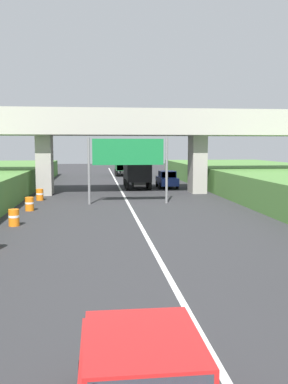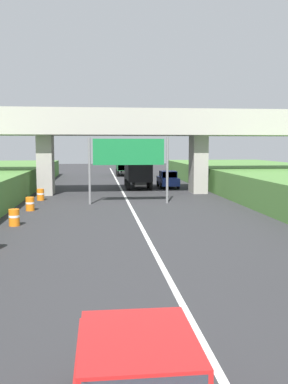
{
  "view_description": "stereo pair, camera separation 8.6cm",
  "coord_description": "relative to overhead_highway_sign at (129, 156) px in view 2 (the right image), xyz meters",
  "views": [
    {
      "loc": [
        -2.29,
        0.35,
        4.26
      ],
      "look_at": [
        0.0,
        20.64,
        2.0
      ],
      "focal_mm": 39.27,
      "sensor_mm": 36.0,
      "label": 1
    },
    {
      "loc": [
        -2.21,
        0.34,
        4.26
      ],
      "look_at": [
        0.0,
        20.64,
        2.0
      ],
      "focal_mm": 39.27,
      "sensor_mm": 36.0,
      "label": 2
    }
  ],
  "objects": [
    {
      "name": "lane_centre_stripe",
      "position": [
        0.0,
        -0.91,
        -3.53
      ],
      "size": [
        0.2,
        100.05,
        0.01
      ],
      "primitive_type": "cube",
      "color": "white",
      "rests_on": "ground"
    },
    {
      "name": "overpass_bridge",
      "position": [
        0.0,
        6.6,
        1.96
      ],
      "size": [
        40.0,
        4.8,
        7.36
      ],
      "color": "#ADA89E",
      "rests_on": "ground"
    },
    {
      "name": "overhead_highway_sign",
      "position": [
        0.0,
        0.0,
        0.0
      ],
      "size": [
        5.88,
        0.18,
        4.86
      ],
      "color": "slate",
      "rests_on": "ground"
    },
    {
      "name": "truck_green",
      "position": [
        1.52,
        29.75,
        -1.6
      ],
      "size": [
        2.44,
        7.3,
        3.44
      ],
      "color": "black",
      "rests_on": "ground"
    },
    {
      "name": "truck_black",
      "position": [
        1.69,
        11.48,
        -1.6
      ],
      "size": [
        2.44,
        7.3,
        3.44
      ],
      "color": "black",
      "rests_on": "ground"
    },
    {
      "name": "car_blue",
      "position": [
        4.78,
        11.27,
        -2.68
      ],
      "size": [
        1.86,
        4.1,
        1.72
      ],
      "color": "#233D9E",
      "rests_on": "ground"
    },
    {
      "name": "construction_barrel_3",
      "position": [
        -6.71,
        -7.92,
        -3.08
      ],
      "size": [
        0.57,
        0.57,
        0.9
      ],
      "color": "orange",
      "rests_on": "ground"
    },
    {
      "name": "construction_barrel_4",
      "position": [
        -6.71,
        -2.65,
        -3.08
      ],
      "size": [
        0.57,
        0.57,
        0.9
      ],
      "color": "orange",
      "rests_on": "ground"
    },
    {
      "name": "construction_barrel_5",
      "position": [
        -6.73,
        2.62,
        -3.08
      ],
      "size": [
        0.57,
        0.57,
        0.9
      ],
      "color": "orange",
      "rests_on": "ground"
    }
  ]
}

